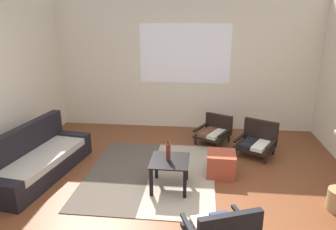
{
  "coord_description": "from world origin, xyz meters",
  "views": [
    {
      "loc": [
        0.36,
        -3.32,
        2.29
      ],
      "look_at": [
        -0.09,
        0.74,
        0.98
      ],
      "focal_mm": 33.78,
      "sensor_mm": 36.0,
      "label": 1
    }
  ],
  "objects": [
    {
      "name": "armchair_corner",
      "position": [
        1.32,
        1.78,
        0.25
      ],
      "size": [
        0.77,
        0.75,
        0.56
      ],
      "color": "black",
      "rests_on": "ground"
    },
    {
      "name": "couch",
      "position": [
        -2.03,
        0.67,
        0.23
      ],
      "size": [
        0.93,
        1.93,
        0.72
      ],
      "color": "black",
      "rests_on": "ground"
    },
    {
      "name": "coffee_table",
      "position": [
        -0.04,
        0.52,
        0.33
      ],
      "size": [
        0.52,
        0.55,
        0.42
      ],
      "color": "black",
      "rests_on": "ground"
    },
    {
      "name": "ground_plane",
      "position": [
        0.0,
        0.0,
        0.0
      ],
      "size": [
        7.8,
        7.8,
        0.0
      ],
      "primitive_type": "plane",
      "color": "brown"
    },
    {
      "name": "far_wall_with_window",
      "position": [
        0.0,
        3.06,
        1.35
      ],
      "size": [
        5.6,
        0.13,
        2.7
      ],
      "color": "beige",
      "rests_on": "ground"
    },
    {
      "name": "glass_bottle",
      "position": [
        -0.06,
        0.52,
        0.54
      ],
      "size": [
        0.06,
        0.06,
        0.28
      ],
      "color": "#5B2319",
      "rests_on": "coffee_table"
    },
    {
      "name": "armchair_by_window",
      "position": [
        0.61,
        2.24,
        0.22
      ],
      "size": [
        0.73,
        0.74,
        0.49
      ],
      "color": "black",
      "rests_on": "ground"
    },
    {
      "name": "ottoman_orange",
      "position": [
        0.68,
        0.96,
        0.18
      ],
      "size": [
        0.43,
        0.43,
        0.35
      ],
      "primitive_type": "cube",
      "rotation": [
        0.0,
        0.0,
        -0.03
      ],
      "color": "#993D28",
      "rests_on": "ground"
    },
    {
      "name": "area_rug",
      "position": [
        -0.36,
        0.87,
        0.01
      ],
      "size": [
        1.89,
        2.21,
        0.01
      ],
      "color": "#4C4238",
      "rests_on": "ground"
    }
  ]
}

